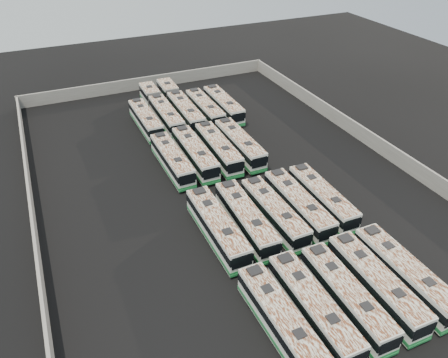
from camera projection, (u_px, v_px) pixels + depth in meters
ground at (234, 193)px, 52.34m from camera, size 140.00×140.00×0.00m
perimeter_wall at (234, 185)px, 51.73m from camera, size 45.20×73.20×2.20m
bus_front_far_left at (281, 321)px, 34.87m from camera, size 2.53×11.06×3.10m
bus_front_left at (313, 307)px, 35.99m from camera, size 2.40×11.19×3.15m
bus_front_center at (346, 296)px, 37.00m from camera, size 2.54×11.03×3.09m
bus_front_right at (376, 284)px, 38.11m from camera, size 2.57×11.33×3.18m
bus_front_far_right at (404, 274)px, 39.10m from camera, size 2.42×11.30×3.18m
bus_midfront_far_left at (217, 227)px, 44.43m from camera, size 2.50×11.48×3.23m
bus_midfront_left at (246, 219)px, 45.59m from camera, size 2.69×11.37×3.19m
bus_midfront_center at (274, 213)px, 46.53m from camera, size 2.51×11.02×3.09m
bus_midfront_right at (298, 205)px, 47.62m from camera, size 2.50×11.33×3.18m
bus_midfront_far_right at (322, 198)px, 48.83m from camera, size 2.53×10.99×3.08m
bus_midback_far_left at (172, 160)px, 55.64m from camera, size 2.50×11.06×3.10m
bus_midback_left at (195, 154)px, 56.81m from camera, size 2.49×11.48×3.23m
bus_midback_center at (218, 149)px, 57.92m from camera, size 2.65×11.45×3.21m
bus_midback_right at (240, 144)px, 58.90m from camera, size 2.44×11.43×3.22m
bus_back_far_left at (146, 120)px, 65.26m from camera, size 2.46×10.95×3.08m
bus_back_left at (161, 108)px, 68.64m from camera, size 2.46×17.35×3.14m
bus_back_center at (180, 105)px, 69.66m from camera, size 2.70×17.83×3.23m
bus_back_right at (205, 109)px, 68.51m from camera, size 2.36×11.13×3.13m
bus_back_far_right at (223, 105)px, 69.60m from camera, size 2.50×11.34×3.19m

